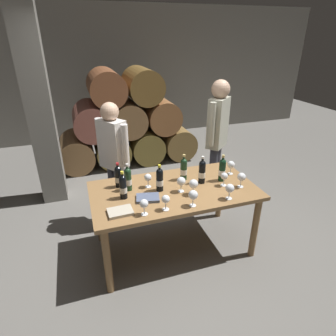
{
  "coord_description": "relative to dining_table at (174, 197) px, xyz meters",
  "views": [
    {
      "loc": [
        -0.86,
        -2.39,
        2.21
      ],
      "look_at": [
        0.0,
        0.2,
        0.91
      ],
      "focal_mm": 30.16,
      "sensor_mm": 36.0,
      "label": 1
    }
  ],
  "objects": [
    {
      "name": "wine_bottle_3",
      "position": [
        -0.53,
        0.23,
        0.21
      ],
      "size": [
        0.07,
        0.07,
        0.27
      ],
      "color": "black",
      "rests_on": "dining_table"
    },
    {
      "name": "wine_glass_6",
      "position": [
        0.73,
        0.13,
        0.2
      ],
      "size": [
        0.09,
        0.09,
        0.16
      ],
      "color": "white",
      "rests_on": "dining_table"
    },
    {
      "name": "taster_seated_left",
      "position": [
        -0.51,
        0.72,
        0.25
      ],
      "size": [
        0.33,
        0.42,
        1.54
      ],
      "color": "#383842",
      "rests_on": "ground_plane"
    },
    {
      "name": "sommelier_presenting",
      "position": [
        0.86,
        0.75,
        0.37
      ],
      "size": [
        0.39,
        0.35,
        1.72
      ],
      "color": "#383842",
      "rests_on": "ground_plane"
    },
    {
      "name": "wine_glass_4",
      "position": [
        0.44,
        -0.35,
        0.2
      ],
      "size": [
        0.09,
        0.09,
        0.16
      ],
      "color": "white",
      "rests_on": "dining_table"
    },
    {
      "name": "stone_pillar",
      "position": [
        -1.3,
        1.6,
        0.63
      ],
      "size": [
        0.32,
        0.32,
        2.6
      ],
      "primitive_type": "cube",
      "color": "slate",
      "rests_on": "ground_plane"
    },
    {
      "name": "leather_ledger",
      "position": [
        -0.6,
        -0.26,
        0.11
      ],
      "size": [
        0.23,
        0.17,
        0.03
      ],
      "primitive_type": "cube",
      "rotation": [
        0.0,
        0.0,
        0.04
      ],
      "color": "#B2A893",
      "rests_on": "dining_table"
    },
    {
      "name": "wine_bottle_5",
      "position": [
        0.55,
        0.02,
        0.22
      ],
      "size": [
        0.07,
        0.07,
        0.3
      ],
      "color": "black",
      "rests_on": "dining_table"
    },
    {
      "name": "wine_glass_8",
      "position": [
        -0.4,
        -0.35,
        0.2
      ],
      "size": [
        0.08,
        0.08,
        0.15
      ],
      "color": "white",
      "rests_on": "dining_table"
    },
    {
      "name": "wine_glass_3",
      "position": [
        0.52,
        -0.09,
        0.2
      ],
      "size": [
        0.08,
        0.08,
        0.15
      ],
      "color": "white",
      "rests_on": "dining_table"
    },
    {
      "name": "wine_glass_9",
      "position": [
        -0.2,
        -0.33,
        0.2
      ],
      "size": [
        0.08,
        0.08,
        0.15
      ],
      "color": "white",
      "rests_on": "dining_table"
    },
    {
      "name": "dining_table",
      "position": [
        0.0,
        0.0,
        0.0
      ],
      "size": [
        1.7,
        0.9,
        0.76
      ],
      "color": "olive",
      "rests_on": "ground_plane"
    },
    {
      "name": "wine_glass_1",
      "position": [
        0.06,
        -0.35,
        0.21
      ],
      "size": [
        0.09,
        0.09,
        0.16
      ],
      "color": "white",
      "rests_on": "dining_table"
    },
    {
      "name": "cellar_back_wall",
      "position": [
        0.0,
        4.2,
        0.73
      ],
      "size": [
        10.0,
        0.24,
        2.8
      ],
      "primitive_type": "cube",
      "color": "slate",
      "rests_on": "ground_plane"
    },
    {
      "name": "wine_bottle_4",
      "position": [
        -0.45,
        0.13,
        0.22
      ],
      "size": [
        0.07,
        0.07,
        0.29
      ],
      "color": "#19381E",
      "rests_on": "dining_table"
    },
    {
      "name": "ground_plane",
      "position": [
        0.0,
        0.0,
        -0.67
      ],
      "size": [
        14.0,
        14.0,
        0.0
      ],
      "primitive_type": "plane",
      "color": "#66635E"
    },
    {
      "name": "wine_glass_2",
      "position": [
        0.05,
        -0.07,
        0.2
      ],
      "size": [
        0.09,
        0.09,
        0.16
      ],
      "color": "white",
      "rests_on": "dining_table"
    },
    {
      "name": "wine_glass_0",
      "position": [
        0.67,
        -0.18,
        0.2
      ],
      "size": [
        0.09,
        0.09,
        0.16
      ],
      "color": "white",
      "rests_on": "dining_table"
    },
    {
      "name": "wine_bottle_1",
      "position": [
        -0.52,
        -0.01,
        0.22
      ],
      "size": [
        0.07,
        0.07,
        0.29
      ],
      "color": "black",
      "rests_on": "dining_table"
    },
    {
      "name": "wine_bottle_0",
      "position": [
        -0.15,
        0.02,
        0.22
      ],
      "size": [
        0.07,
        0.07,
        0.29
      ],
      "color": "black",
      "rests_on": "dining_table"
    },
    {
      "name": "barrel_stack",
      "position": [
        -0.0,
        2.6,
        0.06
      ],
      "size": [
        2.49,
        0.9,
        1.69
      ],
      "color": "brown",
      "rests_on": "ground_plane"
    },
    {
      "name": "wine_bottle_6",
      "position": [
        0.33,
        0.04,
        0.22
      ],
      "size": [
        0.07,
        0.07,
        0.31
      ],
      "color": "black",
      "rests_on": "dining_table"
    },
    {
      "name": "wine_glass_5",
      "position": [
        -0.24,
        0.13,
        0.2
      ],
      "size": [
        0.08,
        0.08,
        0.15
      ],
      "color": "white",
      "rests_on": "dining_table"
    },
    {
      "name": "tasting_notebook",
      "position": [
        -0.31,
        -0.11,
        0.11
      ],
      "size": [
        0.25,
        0.2,
        0.03
      ],
      "primitive_type": "cube",
      "rotation": [
        0.0,
        0.0,
        -0.21
      ],
      "color": "#4C5670",
      "rests_on": "dining_table"
    },
    {
      "name": "wine_glass_7",
      "position": [
        0.14,
        -0.16,
        0.21
      ],
      "size": [
        0.09,
        0.09,
        0.17
      ],
      "color": "white",
      "rests_on": "dining_table"
    },
    {
      "name": "wine_bottle_2",
      "position": [
        0.17,
        0.17,
        0.22
      ],
      "size": [
        0.07,
        0.07,
        0.29
      ],
      "color": "#19381E",
      "rests_on": "dining_table"
    }
  ]
}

